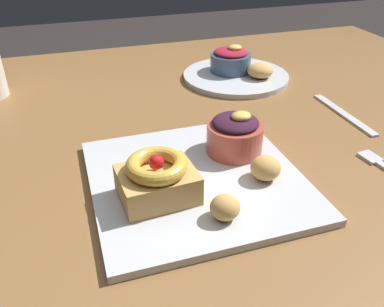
{
  "coord_description": "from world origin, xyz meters",
  "views": [
    {
      "loc": [
        -0.19,
        -0.67,
        1.09
      ],
      "look_at": [
        -0.03,
        -0.18,
        0.77
      ],
      "focal_mm": 38.12,
      "sensor_mm": 36.0,
      "label": 1
    }
  ],
  "objects_px": {
    "front_plate": "(196,180)",
    "fritter_front": "(266,168)",
    "back_pastry": "(260,70)",
    "knife": "(344,114)",
    "cake_slice": "(157,179)",
    "berry_ramekin": "(235,134)",
    "back_plate": "(236,76)",
    "back_ramekin": "(231,60)",
    "fritter_middle": "(225,207)"
  },
  "relations": [
    {
      "from": "berry_ramekin",
      "to": "back_ramekin",
      "type": "xyz_separation_m",
      "value": [
        0.14,
        0.35,
        -0.0
      ]
    },
    {
      "from": "fritter_front",
      "to": "back_pastry",
      "type": "height_order",
      "value": "fritter_front"
    },
    {
      "from": "berry_ramekin",
      "to": "fritter_middle",
      "type": "relative_size",
      "value": 2.31
    },
    {
      "from": "fritter_middle",
      "to": "back_ramekin",
      "type": "xyz_separation_m",
      "value": [
        0.21,
        0.5,
        0.01
      ]
    },
    {
      "from": "cake_slice",
      "to": "back_plate",
      "type": "xyz_separation_m",
      "value": [
        0.29,
        0.41,
        -0.04
      ]
    },
    {
      "from": "fritter_middle",
      "to": "back_pastry",
      "type": "bearing_deg",
      "value": 58.91
    },
    {
      "from": "fritter_middle",
      "to": "back_plate",
      "type": "height_order",
      "value": "fritter_middle"
    },
    {
      "from": "fritter_middle",
      "to": "knife",
      "type": "xyz_separation_m",
      "value": [
        0.35,
        0.23,
        -0.03
      ]
    },
    {
      "from": "fritter_front",
      "to": "back_ramekin",
      "type": "height_order",
      "value": "back_ramekin"
    },
    {
      "from": "back_plate",
      "to": "knife",
      "type": "xyz_separation_m",
      "value": [
        0.13,
        -0.25,
        -0.0
      ]
    },
    {
      "from": "berry_ramekin",
      "to": "back_ramekin",
      "type": "height_order",
      "value": "berry_ramekin"
    },
    {
      "from": "front_plate",
      "to": "berry_ramekin",
      "type": "relative_size",
      "value": 3.39
    },
    {
      "from": "back_pastry",
      "to": "knife",
      "type": "xyz_separation_m",
      "value": [
        0.08,
        -0.21,
        -0.03
      ]
    },
    {
      "from": "fritter_front",
      "to": "back_pastry",
      "type": "distance_m",
      "value": 0.41
    },
    {
      "from": "cake_slice",
      "to": "berry_ramekin",
      "type": "xyz_separation_m",
      "value": [
        0.15,
        0.08,
        0.0
      ]
    },
    {
      "from": "back_plate",
      "to": "back_ramekin",
      "type": "distance_m",
      "value": 0.04
    },
    {
      "from": "front_plate",
      "to": "fritter_middle",
      "type": "height_order",
      "value": "fritter_middle"
    },
    {
      "from": "knife",
      "to": "fritter_front",
      "type": "bearing_deg",
      "value": 122.93
    },
    {
      "from": "cake_slice",
      "to": "fritter_middle",
      "type": "height_order",
      "value": "cake_slice"
    },
    {
      "from": "cake_slice",
      "to": "back_pastry",
      "type": "distance_m",
      "value": 0.5
    },
    {
      "from": "back_plate",
      "to": "back_pastry",
      "type": "xyz_separation_m",
      "value": [
        0.04,
        -0.04,
        0.02
      ]
    },
    {
      "from": "back_pastry",
      "to": "knife",
      "type": "distance_m",
      "value": 0.23
    },
    {
      "from": "back_ramekin",
      "to": "cake_slice",
      "type": "bearing_deg",
      "value": -123.67
    },
    {
      "from": "fritter_front",
      "to": "back_pastry",
      "type": "bearing_deg",
      "value": 64.92
    },
    {
      "from": "cake_slice",
      "to": "knife",
      "type": "xyz_separation_m",
      "value": [
        0.42,
        0.16,
        -0.04
      ]
    },
    {
      "from": "fritter_middle",
      "to": "back_ramekin",
      "type": "height_order",
      "value": "back_ramekin"
    },
    {
      "from": "back_plate",
      "to": "back_pastry",
      "type": "bearing_deg",
      "value": -40.01
    },
    {
      "from": "fritter_middle",
      "to": "back_pastry",
      "type": "xyz_separation_m",
      "value": [
        0.26,
        0.44,
        0.0
      ]
    },
    {
      "from": "fritter_front",
      "to": "fritter_middle",
      "type": "height_order",
      "value": "fritter_front"
    },
    {
      "from": "back_ramekin",
      "to": "knife",
      "type": "height_order",
      "value": "back_ramekin"
    },
    {
      "from": "berry_ramekin",
      "to": "fritter_front",
      "type": "bearing_deg",
      "value": -81.56
    },
    {
      "from": "cake_slice",
      "to": "back_plate",
      "type": "relative_size",
      "value": 0.43
    },
    {
      "from": "fritter_middle",
      "to": "back_plate",
      "type": "relative_size",
      "value": 0.16
    },
    {
      "from": "front_plate",
      "to": "back_plate",
      "type": "relative_size",
      "value": 1.23
    },
    {
      "from": "fritter_front",
      "to": "knife",
      "type": "xyz_separation_m",
      "value": [
        0.26,
        0.16,
        -0.03
      ]
    },
    {
      "from": "back_plate",
      "to": "cake_slice",
      "type": "bearing_deg",
      "value": -125.61
    },
    {
      "from": "knife",
      "to": "cake_slice",
      "type": "bearing_deg",
      "value": 111.35
    },
    {
      "from": "fritter_front",
      "to": "knife",
      "type": "height_order",
      "value": "fritter_front"
    },
    {
      "from": "berry_ramekin",
      "to": "fritter_front",
      "type": "xyz_separation_m",
      "value": [
        0.01,
        -0.09,
        -0.01
      ]
    },
    {
      "from": "fritter_front",
      "to": "fritter_middle",
      "type": "relative_size",
      "value": 1.13
    },
    {
      "from": "fritter_middle",
      "to": "knife",
      "type": "bearing_deg",
      "value": 33.33
    },
    {
      "from": "front_plate",
      "to": "back_ramekin",
      "type": "relative_size",
      "value": 3.17
    },
    {
      "from": "front_plate",
      "to": "fritter_middle",
      "type": "distance_m",
      "value": 0.1
    },
    {
      "from": "front_plate",
      "to": "back_plate",
      "type": "height_order",
      "value": "same"
    },
    {
      "from": "fritter_middle",
      "to": "front_plate",
      "type": "bearing_deg",
      "value": 92.92
    },
    {
      "from": "front_plate",
      "to": "fritter_middle",
      "type": "xyz_separation_m",
      "value": [
        0.01,
        -0.1,
        0.02
      ]
    },
    {
      "from": "fritter_front",
      "to": "back_plate",
      "type": "height_order",
      "value": "fritter_front"
    },
    {
      "from": "berry_ramekin",
      "to": "back_ramekin",
      "type": "bearing_deg",
      "value": 68.36
    },
    {
      "from": "fritter_front",
      "to": "fritter_middle",
      "type": "distance_m",
      "value": 0.11
    },
    {
      "from": "front_plate",
      "to": "fritter_front",
      "type": "distance_m",
      "value": 0.1
    }
  ]
}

